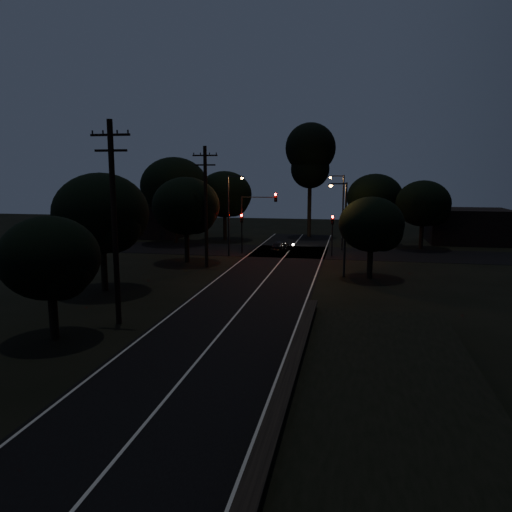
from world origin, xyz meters
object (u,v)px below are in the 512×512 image
(streetlight_a, at_px, (230,210))
(streetlight_b, at_px, (341,207))
(tall_pine, at_px, (310,155))
(signal_left, at_px, (242,226))
(signal_right, at_px, (332,228))
(signal_mast, at_px, (258,212))
(car, at_px, (282,246))
(utility_pole_far, at_px, (206,205))
(streetlight_c, at_px, (343,223))
(utility_pole_mid, at_px, (114,220))

(streetlight_a, xyz_separation_m, streetlight_b, (10.61, 6.00, 0.00))
(tall_pine, height_order, streetlight_a, tall_pine)
(signal_left, relative_size, streetlight_a, 0.51)
(signal_left, distance_m, signal_right, 9.20)
(signal_mast, relative_size, car, 1.89)
(utility_pole_far, bearing_deg, tall_pine, 73.07)
(streetlight_c, xyz_separation_m, car, (-6.59, 12.17, -3.79))
(streetlight_a, relative_size, car, 2.42)
(utility_pole_mid, relative_size, streetlight_a, 1.38)
(car, bearing_deg, tall_pine, -79.72)
(utility_pole_far, distance_m, tall_pine, 24.55)
(tall_pine, distance_m, signal_mast, 16.67)
(signal_mast, xyz_separation_m, streetlight_c, (8.74, -9.99, 0.01))
(streetlight_b, distance_m, car, 7.54)
(tall_pine, xyz_separation_m, signal_left, (-5.60, -15.01, -7.62))
(utility_pole_mid, xyz_separation_m, streetlight_c, (11.83, 15.00, -1.39))
(signal_left, bearing_deg, streetlight_a, -109.59)
(signal_mast, height_order, streetlight_a, streetlight_a)
(streetlight_b, xyz_separation_m, streetlight_c, (0.52, -14.00, -0.29))
(tall_pine, distance_m, streetlight_a, 19.04)
(streetlight_c, bearing_deg, signal_mast, 131.19)
(streetlight_c, bearing_deg, utility_pole_mid, -128.26)
(utility_pole_mid, height_order, signal_mast, utility_pole_mid)
(tall_pine, bearing_deg, utility_pole_far, -106.93)
(signal_right, distance_m, streetlight_b, 4.45)
(tall_pine, bearing_deg, car, -97.83)
(tall_pine, xyz_separation_m, streetlight_c, (4.83, -25.00, -6.10))
(utility_pole_mid, xyz_separation_m, tall_pine, (7.00, 40.00, 4.72))
(tall_pine, bearing_deg, signal_right, -76.51)
(signal_left, height_order, signal_mast, signal_mast)
(signal_mast, relative_size, streetlight_b, 0.78)
(tall_pine, height_order, streetlight_c, tall_pine)
(streetlight_c, bearing_deg, signal_right, 97.02)
(utility_pole_mid, bearing_deg, utility_pole_far, 90.00)
(signal_right, relative_size, signal_mast, 0.66)
(utility_pole_mid, distance_m, signal_mast, 25.22)
(streetlight_a, bearing_deg, car, 42.54)
(streetlight_a, bearing_deg, signal_left, 70.41)
(signal_mast, xyz_separation_m, streetlight_b, (8.22, 4.01, 0.30))
(streetlight_b, bearing_deg, streetlight_c, -87.86)
(tall_pine, relative_size, signal_left, 3.54)
(utility_pole_mid, height_order, car, utility_pole_mid)
(signal_right, bearing_deg, utility_pole_far, -143.00)
(signal_right, height_order, streetlight_a, streetlight_a)
(tall_pine, relative_size, car, 4.39)
(utility_pole_mid, height_order, tall_pine, tall_pine)
(signal_left, bearing_deg, car, 29.62)
(signal_left, bearing_deg, streetlight_c, -43.76)
(signal_right, distance_m, car, 6.22)
(utility_pole_far, xyz_separation_m, car, (5.24, 10.17, -4.92))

